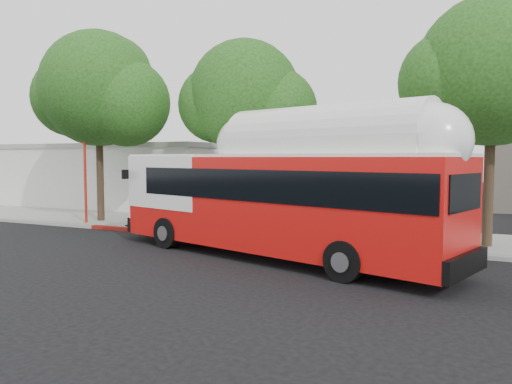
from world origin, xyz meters
TOP-DOWN VIEW (x-y plane):
  - ground at (0.00, 0.00)m, footprint 120.00×120.00m
  - sidewalk at (0.00, 6.50)m, footprint 60.00×5.00m
  - curb_strip at (0.00, 3.90)m, footprint 60.00×0.30m
  - red_curb_segment at (-3.00, 3.90)m, footprint 10.00×0.32m
  - street_tree_left at (-8.53, 5.56)m, footprint 6.67×5.80m
  - street_tree_mid at (-0.59, 6.06)m, footprint 5.75×5.00m
  - street_tree_right at (9.44, 5.86)m, footprint 6.21×5.40m
  - low_commercial_bldg at (-14.00, 14.00)m, footprint 16.20×10.20m
  - transit_bus at (2.55, 1.10)m, footprint 13.63×6.17m
  - signal_pole at (-9.04, 4.50)m, footprint 0.13×0.44m

SIDE VIEW (x-z plane):
  - ground at x=0.00m, z-range 0.00..0.00m
  - sidewalk at x=0.00m, z-range 0.00..0.15m
  - curb_strip at x=0.00m, z-range 0.00..0.15m
  - red_curb_segment at x=-3.00m, z-range 0.00..0.16m
  - transit_bus at x=2.55m, z-range -0.13..3.87m
  - low_commercial_bldg at x=-14.00m, z-range 0.03..4.28m
  - signal_pole at x=-9.04m, z-range 0.06..4.71m
  - street_tree_mid at x=-0.59m, z-range 1.60..10.22m
  - street_tree_right at x=9.44m, z-range 1.67..10.85m
  - street_tree_left at x=-8.53m, z-range 1.73..11.47m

